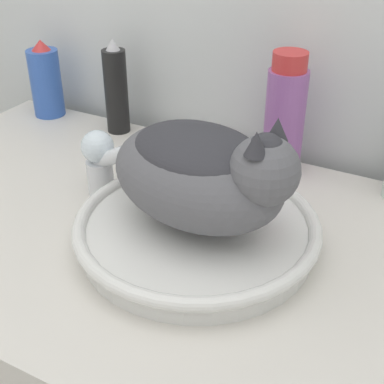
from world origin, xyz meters
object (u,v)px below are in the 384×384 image
Objects in this scene: faucet at (103,159)px; hairspray_can_black at (116,90)px; cat at (203,171)px; mouthwash_bottle at (285,116)px; spray_bottle_trigger at (46,81)px.

hairspray_can_black is (-0.13, 0.22, 0.02)m from faucet.
cat is at bearing -39.14° from hairspray_can_black.
cat is 1.32× the size of mouthwash_bottle.
mouthwash_bottle is at bearing 94.91° from cat.
hairspray_can_black is 0.19m from spray_bottle_trigger.
hairspray_can_black is 1.15× the size of spray_bottle_trigger.
spray_bottle_trigger is at bearing 161.23° from cat.
hairspray_can_black is at bearing 0.00° from spray_bottle_trigger.
cat is 0.27m from mouthwash_bottle.
mouthwash_bottle reaches higher than faucet.
faucet is 0.67× the size of mouthwash_bottle.
mouthwash_bottle reaches higher than spray_bottle_trigger.
cat is at bearing 0.49° from faucet.
mouthwash_bottle is at bearing 0.00° from spray_bottle_trigger.
cat is 0.43m from hairspray_can_black.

